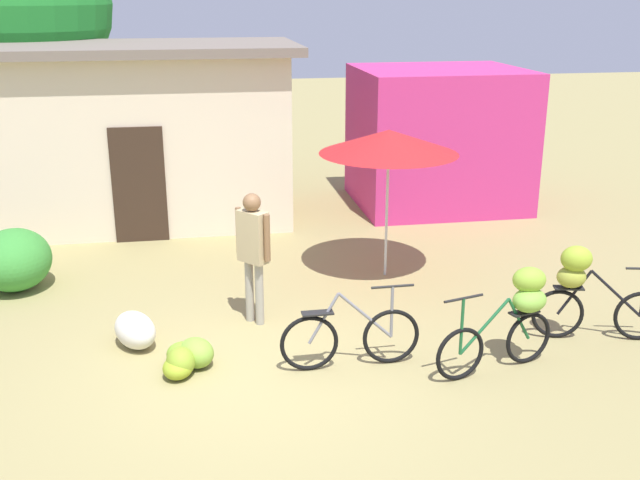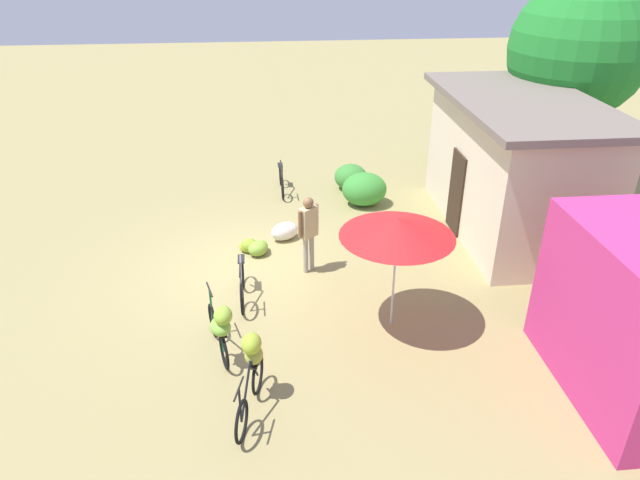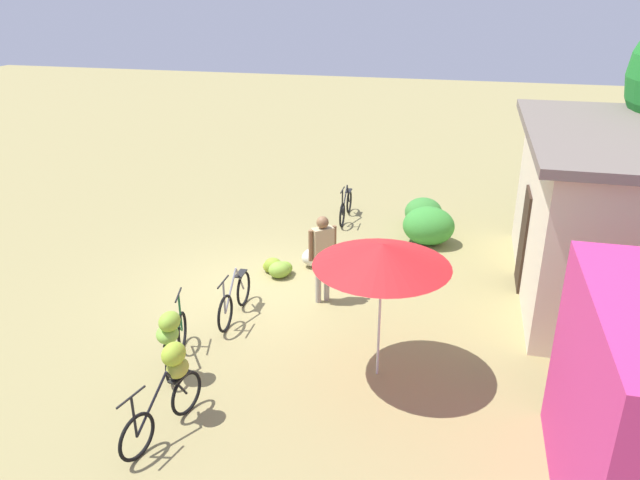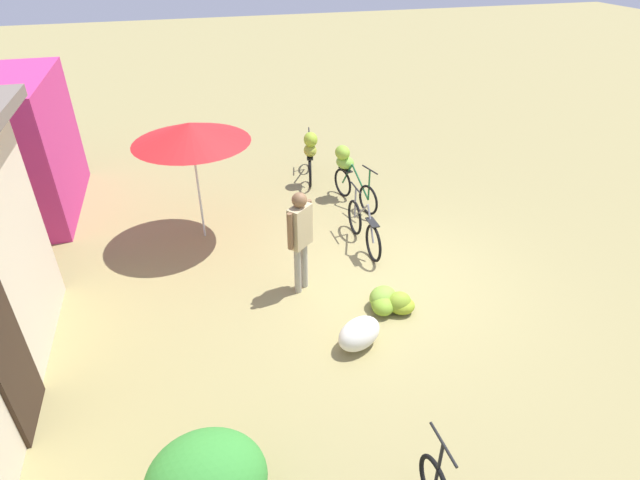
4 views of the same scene
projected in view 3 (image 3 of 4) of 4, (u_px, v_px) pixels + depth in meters
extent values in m
plane|color=#948854|center=(254.00, 290.00, 12.25)|extent=(60.00, 60.00, 0.00)
cube|color=beige|center=(601.00, 219.00, 11.58)|extent=(5.31, 2.66, 3.10)
cube|color=#72665B|center=(617.00, 135.00, 10.94)|extent=(5.81, 3.16, 0.16)
cube|color=#332319|center=(523.00, 239.00, 12.08)|extent=(0.90, 0.06, 2.00)
ellipsoid|color=#3B8535|center=(423.00, 212.00, 15.33)|extent=(0.97, 0.94, 0.72)
ellipsoid|color=#398E34|center=(429.00, 226.00, 14.25)|extent=(1.04, 1.21, 0.90)
cylinder|color=beige|center=(380.00, 314.00, 9.19)|extent=(0.04, 0.04, 2.17)
cone|color=red|center=(382.00, 255.00, 8.81)|extent=(2.05, 2.05, 0.35)
torus|color=black|center=(342.00, 215.00, 15.29)|extent=(0.62, 0.06, 0.62)
torus|color=black|center=(349.00, 202.00, 16.23)|extent=(0.62, 0.06, 0.62)
cylinder|color=black|center=(348.00, 194.00, 15.95)|extent=(0.40, 0.04, 0.59)
cylinder|color=black|center=(345.00, 200.00, 15.48)|extent=(0.70, 0.05, 0.60)
cylinder|color=black|center=(343.00, 190.00, 15.03)|extent=(0.50, 0.04, 0.03)
cylinder|color=black|center=(342.00, 203.00, 15.16)|extent=(0.04, 0.04, 0.66)
cube|color=black|center=(349.00, 191.00, 16.00)|extent=(0.36, 0.15, 0.02)
torus|color=black|center=(225.00, 314.00, 10.69)|extent=(0.68, 0.06, 0.68)
torus|color=black|center=(244.00, 289.00, 11.55)|extent=(0.68, 0.06, 0.68)
cylinder|color=slate|center=(240.00, 279.00, 11.29)|extent=(0.37, 0.04, 0.61)
cylinder|color=slate|center=(231.00, 291.00, 10.85)|extent=(0.65, 0.05, 0.61)
cylinder|color=black|center=(223.00, 282.00, 10.44)|extent=(0.50, 0.04, 0.03)
cylinder|color=slate|center=(224.00, 298.00, 10.56)|extent=(0.04, 0.04, 0.63)
cube|color=black|center=(241.00, 273.00, 11.32)|extent=(0.36, 0.15, 0.02)
torus|color=black|center=(182.00, 330.00, 10.22)|extent=(0.62, 0.21, 0.63)
torus|color=black|center=(171.00, 363.00, 9.34)|extent=(0.62, 0.21, 0.63)
cylinder|color=#19592D|center=(171.00, 342.00, 9.39)|extent=(0.36, 0.13, 0.57)
cylinder|color=#19592D|center=(177.00, 326.00, 9.83)|extent=(0.63, 0.21, 0.58)
cylinder|color=black|center=(178.00, 295.00, 9.96)|extent=(0.49, 0.16, 0.03)
cylinder|color=#19592D|center=(180.00, 313.00, 10.09)|extent=(0.04, 0.04, 0.67)
cube|color=black|center=(170.00, 340.00, 9.29)|extent=(0.38, 0.23, 0.02)
ellipsoid|color=#7EB43F|center=(167.00, 334.00, 9.19)|extent=(0.52, 0.48, 0.27)
ellipsoid|color=#8BB435|center=(169.00, 321.00, 9.09)|extent=(0.39, 0.32, 0.29)
torus|color=black|center=(137.00, 437.00, 7.81)|extent=(0.64, 0.20, 0.65)
torus|color=black|center=(187.00, 393.00, 8.64)|extent=(0.64, 0.20, 0.65)
cylinder|color=black|center=(177.00, 383.00, 8.38)|extent=(0.38, 0.12, 0.60)
cylinder|color=black|center=(152.00, 404.00, 7.96)|extent=(0.67, 0.19, 0.61)
cylinder|color=black|center=(131.00, 397.00, 7.56)|extent=(0.49, 0.14, 0.03)
cylinder|color=black|center=(134.00, 417.00, 7.69)|extent=(0.04, 0.04, 0.63)
cube|color=black|center=(180.00, 376.00, 8.42)|extent=(0.38, 0.22, 0.02)
ellipsoid|color=#9BA237|center=(178.00, 368.00, 8.35)|extent=(0.39, 0.33, 0.27)
ellipsoid|color=#97B42F|center=(174.00, 354.00, 8.23)|extent=(0.42, 0.36, 0.32)
ellipsoid|color=#90A926|center=(272.00, 267.00, 12.95)|extent=(0.41, 0.46, 0.25)
ellipsoid|color=#7CA737|center=(279.00, 270.00, 12.70)|extent=(0.58, 0.60, 0.35)
ellipsoid|color=olive|center=(273.00, 265.00, 12.90)|extent=(0.35, 0.40, 0.34)
ellipsoid|color=#7AA82D|center=(283.00, 269.00, 12.82)|extent=(0.53, 0.49, 0.28)
ellipsoid|color=silver|center=(318.00, 257.00, 13.19)|extent=(0.71, 0.82, 0.44)
cylinder|color=gray|center=(318.00, 282.00, 11.62)|extent=(0.11, 0.11, 0.85)
cylinder|color=gray|center=(327.00, 280.00, 11.69)|extent=(0.11, 0.11, 0.85)
cube|color=tan|center=(323.00, 245.00, 11.36)|extent=(0.41, 0.43, 0.67)
cylinder|color=brown|center=(311.00, 246.00, 11.24)|extent=(0.08, 0.08, 0.61)
cylinder|color=brown|center=(334.00, 241.00, 11.45)|extent=(0.08, 0.08, 0.61)
sphere|color=brown|center=(323.00, 222.00, 11.18)|extent=(0.23, 0.23, 0.23)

